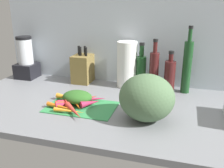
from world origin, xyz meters
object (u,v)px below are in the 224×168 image
at_px(carrot_4, 95,99).
at_px(carrot_6, 77,101).
at_px(carrot_9, 82,99).
at_px(bottle_3, 187,66).
at_px(carrot_1, 69,101).
at_px(carrot_3, 77,102).
at_px(carrot_12, 90,103).
at_px(bottle_1, 154,70).
at_px(blender_appliance, 26,60).
at_px(carrot_0, 68,97).
at_px(cutting_board, 81,107).
at_px(carrot_5, 69,111).
at_px(carrot_11, 61,107).
at_px(carrot_8, 69,102).
at_px(bottle_2, 170,75).
at_px(carrot_10, 76,103).
at_px(knife_block, 83,68).
at_px(paper_towel_roll, 127,65).
at_px(carrot_7, 74,111).
at_px(bottle_0, 141,71).
at_px(carrot_2, 67,104).
at_px(winter_squash, 147,98).

xyz_separation_m(carrot_4, carrot_6, (-0.08, -0.06, -0.00)).
height_order(carrot_9, bottle_3, bottle_3).
xyz_separation_m(carrot_1, bottle_3, (0.57, 0.36, 0.13)).
height_order(carrot_3, carrot_9, carrot_9).
height_order(carrot_12, bottle_1, bottle_1).
bearing_deg(blender_appliance, carrot_0, -34.46).
xyz_separation_m(cutting_board, blender_appliance, (-0.55, 0.36, 0.12)).
xyz_separation_m(carrot_5, carrot_11, (-0.06, 0.03, 0.00)).
distance_m(carrot_11, blender_appliance, 0.64).
bearing_deg(carrot_8, blender_appliance, 143.14).
height_order(carrot_5, carrot_12, carrot_12).
distance_m(carrot_6, blender_appliance, 0.63).
height_order(cutting_board, bottle_2, bottle_2).
xyz_separation_m(carrot_5, carrot_10, (-0.00, 0.09, 0.00)).
relative_size(carrot_1, bottle_2, 0.50).
height_order(carrot_4, carrot_12, carrot_12).
bearing_deg(carrot_5, knife_block, 104.36).
bearing_deg(paper_towel_roll, bottle_3, -1.00).
height_order(carrot_1, carrot_10, carrot_1).
bearing_deg(carrot_9, paper_towel_roll, 63.58).
bearing_deg(carrot_7, bottle_3, 42.74).
bearing_deg(blender_appliance, carrot_7, -39.49).
bearing_deg(carrot_12, bottle_2, 43.51).
distance_m(carrot_8, bottle_3, 0.69).
xyz_separation_m(carrot_4, carrot_12, (-0.00, -0.07, 0.01)).
bearing_deg(carrot_11, bottle_0, 53.87).
bearing_deg(paper_towel_roll, carrot_8, -119.24).
bearing_deg(carrot_0, paper_towel_roll, 52.25).
distance_m(carrot_12, paper_towel_roll, 0.40).
bearing_deg(bottle_1, carrot_2, -135.32).
distance_m(carrot_10, carrot_12, 0.07).
distance_m(bottle_0, bottle_3, 0.27).
distance_m(carrot_0, carrot_5, 0.16).
distance_m(carrot_5, carrot_6, 0.12).
height_order(carrot_1, winter_squash, winter_squash).
bearing_deg(carrot_12, cutting_board, -169.22).
bearing_deg(carrot_8, carrot_6, 43.84).
height_order(bottle_1, bottle_2, bottle_1).
height_order(winter_squash, bottle_3, bottle_3).
height_order(carrot_0, carrot_8, carrot_8).
distance_m(carrot_5, bottle_3, 0.71).
relative_size(carrot_3, knife_block, 0.60).
relative_size(carrot_4, carrot_9, 0.63).
bearing_deg(carrot_6, knife_block, 107.23).
height_order(cutting_board, bottle_1, bottle_1).
distance_m(carrot_2, bottle_1, 0.55).
xyz_separation_m(carrot_0, carrot_6, (0.07, -0.03, -0.00)).
height_order(cutting_board, bottle_0, bottle_0).
relative_size(carrot_9, bottle_2, 0.74).
bearing_deg(carrot_7, bottle_0, 63.10).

